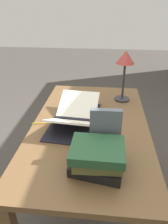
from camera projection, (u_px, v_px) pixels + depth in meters
The scene contains 8 objects.
ground_plane at pixel (89, 201), 1.83m from camera, with size 12.00×12.00×0.00m, color #47423D.
reading_desk at pixel (90, 136), 1.53m from camera, with size 1.38×0.78×0.75m.
open_book at pixel (75, 116), 1.50m from camera, with size 0.59×0.34×0.13m.
book_stack_tall at pixel (97, 158), 1.05m from camera, with size 0.22×0.28×0.15m.
book_standing_upright at pixel (105, 132), 1.15m from camera, with size 0.04×0.16×0.26m.
reading_lamp at pixel (125, 63), 1.68m from camera, with size 0.14×0.14×0.41m.
coffee_mug at pixel (91, 100), 1.72m from camera, with size 0.07×0.10×0.08m.
pencil at pixel (43, 123), 1.48m from camera, with size 0.02×0.15×0.01m.
Camera 1 is at (1.27, 0.09, 1.52)m, focal length 35.00 mm.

